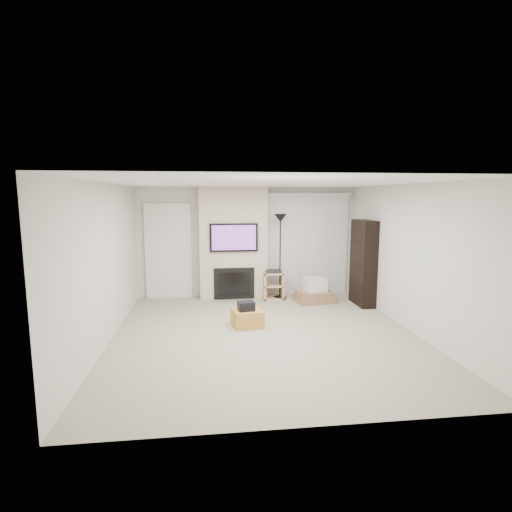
{
  "coord_description": "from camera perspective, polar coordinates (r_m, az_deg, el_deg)",
  "views": [
    {
      "loc": [
        -0.93,
        -6.35,
        2.28
      ],
      "look_at": [
        0.0,
        1.2,
        1.15
      ],
      "focal_mm": 28.0,
      "sensor_mm": 36.0,
      "label": 1
    }
  ],
  "objects": [
    {
      "name": "wall_back",
      "position": [
        9.2,
        -1.18,
        2.03
      ],
      "size": [
        5.0,
        0.0,
        2.5
      ],
      "primitive_type": "cube",
      "rotation": [
        1.57,
        0.0,
        0.0
      ],
      "color": "beige",
      "rests_on": "ground"
    },
    {
      "name": "ceiling",
      "position": [
        6.42,
        1.33,
        10.41
      ],
      "size": [
        5.0,
        5.5,
        0.0
      ],
      "primitive_type": "cube",
      "color": "white",
      "rests_on": "wall_back"
    },
    {
      "name": "hvac_vent",
      "position": [
        7.27,
        3.57,
        10.14
      ],
      "size": [
        0.35,
        0.18,
        0.01
      ],
      "primitive_type": "cube",
      "color": "silver",
      "rests_on": "ceiling"
    },
    {
      "name": "entry_door",
      "position": [
        9.19,
        -12.39,
        0.59
      ],
      "size": [
        1.02,
        0.11,
        2.14
      ],
      "color": "silver",
      "rests_on": "floor"
    },
    {
      "name": "floor_lamp",
      "position": [
        8.87,
        3.49,
        3.41
      ],
      "size": [
        0.28,
        0.28,
        1.91
      ],
      "color": "black",
      "rests_on": "floor"
    },
    {
      "name": "fireplace_wall",
      "position": [
        8.97,
        -3.27,
        1.75
      ],
      "size": [
        1.5,
        0.47,
        2.5
      ],
      "color": "beige",
      "rests_on": "floor"
    },
    {
      "name": "wall_right",
      "position": [
        7.29,
        21.13,
        -0.25
      ],
      "size": [
        0.0,
        5.5,
        2.5
      ],
      "primitive_type": "cube",
      "rotation": [
        1.57,
        0.0,
        1.57
      ],
      "color": "beige",
      "rests_on": "ground"
    },
    {
      "name": "black_bag",
      "position": [
        7.07,
        -1.42,
        -7.15
      ],
      "size": [
        0.31,
        0.26,
        0.16
      ],
      "primitive_type": "cube",
      "rotation": [
        0.0,
        0.0,
        0.16
      ],
      "color": "black",
      "rests_on": "ottoman"
    },
    {
      "name": "vertical_blinds",
      "position": [
        9.4,
        7.38,
        2.23
      ],
      "size": [
        1.98,
        0.1,
        2.37
      ],
      "color": "silver",
      "rests_on": "floor"
    },
    {
      "name": "wall_front",
      "position": [
        3.86,
        7.26,
        -7.13
      ],
      "size": [
        5.0,
        0.0,
        2.5
      ],
      "primitive_type": "cube",
      "rotation": [
        1.57,
        0.0,
        0.0
      ],
      "color": "beige",
      "rests_on": "ground"
    },
    {
      "name": "av_stand",
      "position": [
        9.01,
        2.44,
        -3.95
      ],
      "size": [
        0.45,
        0.38,
        0.66
      ],
      "color": "#D8AB7F",
      "rests_on": "floor"
    },
    {
      "name": "floor",
      "position": [
        6.81,
        1.26,
        -11.12
      ],
      "size": [
        5.0,
        5.5,
        0.0
      ],
      "primitive_type": "cube",
      "color": "#9F967F",
      "rests_on": "ground"
    },
    {
      "name": "wall_left",
      "position": [
        6.62,
        -20.65,
        -1.05
      ],
      "size": [
        0.0,
        5.5,
        2.5
      ],
      "primitive_type": "cube",
      "rotation": [
        1.57,
        0.0,
        1.57
      ],
      "color": "beige",
      "rests_on": "ground"
    },
    {
      "name": "bookshelf",
      "position": [
        8.73,
        15.07,
        -0.94
      ],
      "size": [
        0.3,
        0.8,
        1.8
      ],
      "color": "black",
      "rests_on": "floor"
    },
    {
      "name": "ottoman",
      "position": [
        7.18,
        -1.26,
        -8.82
      ],
      "size": [
        0.57,
        0.57,
        0.3
      ],
      "primitive_type": "cube",
      "rotation": [
        0.0,
        0.0,
        0.16
      ],
      "color": "#BE8936",
      "rests_on": "floor"
    },
    {
      "name": "box_stack",
      "position": [
        8.85,
        8.35,
        -5.2
      ],
      "size": [
        0.89,
        0.73,
        0.54
      ],
      "color": "#926A4A",
      "rests_on": "floor"
    }
  ]
}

